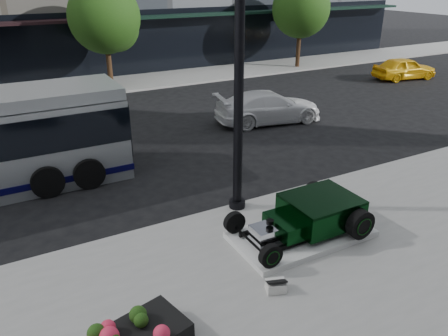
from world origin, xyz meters
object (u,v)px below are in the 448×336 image
hot_rod (313,213)px  white_sedan (269,107)px  lamppost (239,72)px  yellow_taxi (404,68)px

hot_rod → white_sedan: bearing=62.9°
lamppost → hot_rod: bearing=-65.2°
hot_rod → lamppost: size_ratio=0.40×
white_sedan → hot_rod: bearing=162.4°
lamppost → yellow_taxi: bearing=28.2°
hot_rod → yellow_taxi: 19.95m
lamppost → white_sedan: bearing=50.1°
yellow_taxi → lamppost: bearing=127.8°
white_sedan → yellow_taxi: size_ratio=1.20×
lamppost → yellow_taxi: (17.35, 9.31, -3.20)m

